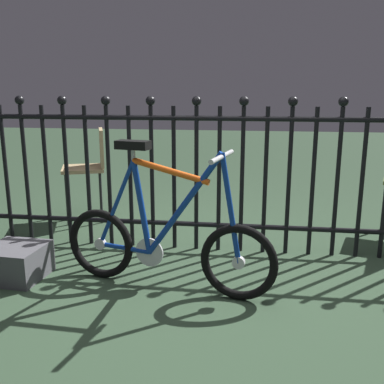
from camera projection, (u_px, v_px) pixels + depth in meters
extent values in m
plane|color=#2D422E|center=(208.00, 288.00, 2.68)|extent=(20.00, 20.00, 0.00)
cylinder|color=black|center=(6.00, 174.00, 3.42)|extent=(0.03, 0.03, 1.06)
cylinder|color=black|center=(26.00, 175.00, 3.39)|extent=(0.03, 0.03, 1.06)
sphere|color=black|center=(19.00, 100.00, 3.26)|extent=(0.07, 0.07, 0.07)
cylinder|color=black|center=(46.00, 175.00, 3.37)|extent=(0.03, 0.03, 1.06)
cylinder|color=black|center=(67.00, 176.00, 3.35)|extent=(0.03, 0.03, 1.06)
sphere|color=black|center=(62.00, 100.00, 3.22)|extent=(0.07, 0.07, 0.07)
cylinder|color=black|center=(88.00, 177.00, 3.33)|extent=(0.03, 0.03, 1.06)
cylinder|color=black|center=(109.00, 177.00, 3.30)|extent=(0.03, 0.03, 1.06)
sphere|color=black|center=(106.00, 101.00, 3.17)|extent=(0.07, 0.07, 0.07)
cylinder|color=black|center=(130.00, 178.00, 3.28)|extent=(0.03, 0.03, 1.06)
cylinder|color=black|center=(152.00, 179.00, 3.26)|extent=(0.03, 0.03, 1.06)
sphere|color=black|center=(150.00, 101.00, 3.13)|extent=(0.07, 0.07, 0.07)
cylinder|color=black|center=(174.00, 179.00, 3.24)|extent=(0.03, 0.03, 1.06)
cylinder|color=black|center=(196.00, 180.00, 3.21)|extent=(0.03, 0.03, 1.06)
sphere|color=black|center=(197.00, 101.00, 3.08)|extent=(0.07, 0.07, 0.07)
cylinder|color=black|center=(219.00, 180.00, 3.19)|extent=(0.03, 0.03, 1.06)
cylinder|color=black|center=(242.00, 181.00, 3.17)|extent=(0.03, 0.03, 1.06)
sphere|color=black|center=(244.00, 101.00, 3.04)|extent=(0.07, 0.07, 0.07)
cylinder|color=black|center=(265.00, 182.00, 3.15)|extent=(0.03, 0.03, 1.06)
cylinder|color=black|center=(289.00, 182.00, 3.12)|extent=(0.03, 0.03, 1.06)
sphere|color=black|center=(293.00, 101.00, 2.99)|extent=(0.07, 0.07, 0.07)
cylinder|color=black|center=(313.00, 183.00, 3.10)|extent=(0.03, 0.03, 1.06)
cylinder|color=black|center=(337.00, 184.00, 3.08)|extent=(0.03, 0.03, 1.06)
sphere|color=black|center=(344.00, 102.00, 2.95)|extent=(0.07, 0.07, 0.07)
cylinder|color=black|center=(362.00, 185.00, 3.06)|extent=(0.03, 0.03, 1.06)
cylinder|color=black|center=(217.00, 225.00, 3.27)|extent=(4.30, 0.04, 0.04)
cylinder|color=black|center=(219.00, 118.00, 3.09)|extent=(4.30, 0.04, 0.04)
torus|color=black|center=(101.00, 244.00, 2.78)|extent=(0.45, 0.14, 0.45)
cylinder|color=silver|center=(101.00, 244.00, 2.78)|extent=(0.08, 0.04, 0.07)
torus|color=black|center=(239.00, 263.00, 2.49)|extent=(0.45, 0.14, 0.45)
cylinder|color=silver|center=(239.00, 263.00, 2.49)|extent=(0.08, 0.04, 0.07)
cylinder|color=navy|center=(184.00, 205.00, 2.52)|extent=(0.48, 0.13, 0.65)
cylinder|color=#EA5914|center=(170.00, 171.00, 2.51)|extent=(0.47, 0.13, 0.14)
cylinder|color=navy|center=(142.00, 207.00, 2.62)|extent=(0.13, 0.06, 0.57)
cylinder|color=navy|center=(125.00, 248.00, 2.73)|extent=(0.34, 0.10, 0.04)
cylinder|color=navy|center=(116.00, 204.00, 2.68)|extent=(0.27, 0.08, 0.56)
cylinder|color=navy|center=(230.00, 209.00, 2.43)|extent=(0.14, 0.06, 0.63)
cylinder|color=silver|center=(222.00, 155.00, 2.38)|extent=(0.03, 0.03, 0.02)
cylinder|color=silver|center=(222.00, 157.00, 2.38)|extent=(0.11, 0.40, 0.03)
cylinder|color=silver|center=(133.00, 154.00, 2.56)|extent=(0.03, 0.03, 0.07)
cube|color=black|center=(133.00, 145.00, 2.55)|extent=(0.21, 0.13, 0.05)
cylinder|color=silver|center=(149.00, 252.00, 2.67)|extent=(0.18, 0.05, 0.18)
cylinder|color=black|center=(67.00, 200.00, 3.85)|extent=(0.02, 0.02, 0.46)
cylinder|color=black|center=(69.00, 192.00, 4.13)|extent=(0.02, 0.02, 0.46)
cylinder|color=black|center=(101.00, 198.00, 3.91)|extent=(0.02, 0.02, 0.46)
cylinder|color=black|center=(100.00, 191.00, 4.19)|extent=(0.02, 0.02, 0.46)
cube|color=tan|center=(83.00, 169.00, 3.96)|extent=(0.47, 0.47, 0.03)
cube|color=tan|center=(101.00, 147.00, 3.95)|extent=(0.15, 0.33, 0.33)
cube|color=#4C4C51|center=(16.00, 262.00, 2.80)|extent=(0.37, 0.37, 0.21)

